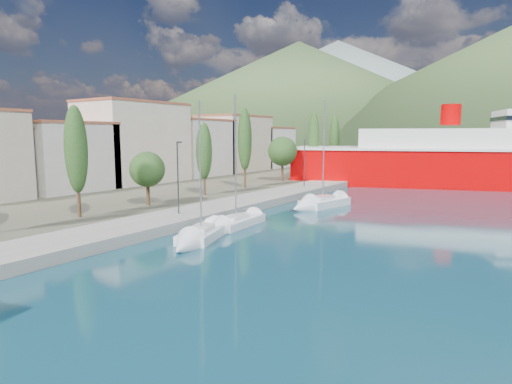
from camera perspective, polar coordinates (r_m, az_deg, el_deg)
The scene contains 9 objects.
ground at distance 131.53m, azimuth 26.42°, elevation 3.60°, with size 1400.00×1400.00×0.00m, color #144254.
quay at distance 44.70m, azimuth -1.15°, elevation -1.40°, with size 5.00×88.00×0.80m, color gray.
land_strip at distance 78.58m, azimuth -20.19°, elevation 2.00°, with size 70.00×148.00×0.70m, color #565644.
town_buildings at distance 67.42m, azimuth -12.12°, elevation 5.89°, with size 9.20×69.20×11.30m.
tree_row at distance 53.90m, azimuth -1.79°, elevation 5.86°, with size 4.23×61.44×10.45m.
lamp_posts at distance 36.00m, azimuth -10.91°, elevation 2.19°, with size 0.15×48.42×6.06m.
sailboat_near at distance 29.59m, azimuth -8.32°, elevation -6.37°, with size 4.49×7.64×10.54m.
sailboat_mid at distance 33.66m, azimuth -4.08°, elevation -4.61°, with size 2.67×7.99×11.30m.
sailboat_far at distance 43.73m, azimuth 7.64°, elevation -1.76°, with size 4.20×8.36×11.76m.
Camera 1 is at (16.07, -10.34, 7.40)m, focal length 30.00 mm.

